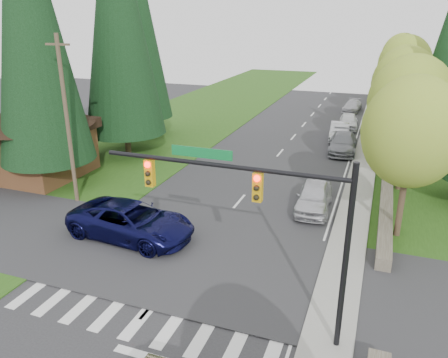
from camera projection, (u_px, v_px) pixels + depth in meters
The scene contains 25 objects.
grass_west at pixel (105, 158), 35.40m from camera, with size 14.00×110.00×0.06m, color #244A13.
cross_street at pixel (190, 260), 20.66m from camera, with size 120.00×8.00×0.10m, color #28282B.
sidewalk_east at pixel (361, 179), 30.72m from camera, with size 1.80×80.00×0.13m, color gray.
curb_east at pixel (349, 178), 30.99m from camera, with size 0.20×80.00×0.13m, color gray.
stone_wall_north at pixel (389, 148), 37.10m from camera, with size 0.70×40.00×0.70m, color #4C4438.
traffic_signal at pixel (262, 205), 14.43m from camera, with size 8.70×0.37×6.80m.
brown_building at pixel (35, 133), 30.57m from camera, with size 8.40×8.40×5.40m.
utility_pole at pixel (67, 120), 25.45m from camera, with size 1.60×0.24×10.00m.
decid_tree_0 at pixel (412, 132), 21.00m from camera, with size 4.80×4.80×8.37m.
decid_tree_1 at pixel (410, 103), 27.06m from camera, with size 5.20×5.20×8.80m.
decid_tree_2 at pixel (405, 85), 33.23m from camera, with size 5.00×5.00×8.82m.
decid_tree_3 at pixel (404, 77), 39.44m from camera, with size 5.00×5.00×8.55m.
decid_tree_4 at pixel (405, 65), 45.43m from camera, with size 5.40×5.40×9.18m.
decid_tree_5 at pixel (401, 64), 51.83m from camera, with size 4.80×4.80×8.30m.
decid_tree_6 at pixel (401, 56), 57.84m from camera, with size 5.20×5.20×8.86m.
conifer_w_a at pixel (30, 17), 26.36m from camera, with size 6.12×6.12×19.80m.
conifer_w_b at pixel (40, 32), 31.20m from camera, with size 5.44×5.44×17.80m.
conifer_w_c at pixel (117, 10), 32.90m from camera, with size 6.46×6.46×20.80m.
conifer_w_e at pixel (137, 23), 39.17m from camera, with size 5.78×5.78×18.80m.
suv_navy at pixel (131, 221), 22.49m from camera, with size 3.09×6.70×1.86m, color #0B0B37.
parked_car_a at pixel (314, 197), 25.82m from camera, with size 1.94×4.83×1.65m, color silver.
parked_car_b at pixel (343, 143), 36.89m from camera, with size 2.21×5.43×1.58m, color slate.
parked_car_c at pixel (340, 132), 40.55m from camera, with size 1.68×4.81×1.58m, color #BABBBF.
parked_car_d at pixel (348, 121), 44.72m from camera, with size 1.79×4.46×1.52m, color white.
parked_car_e at pixel (352, 106), 52.85m from camera, with size 1.84×4.52×1.31m, color #B1B1B6.
Camera 1 is at (7.74, -8.34, 10.84)m, focal length 35.00 mm.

